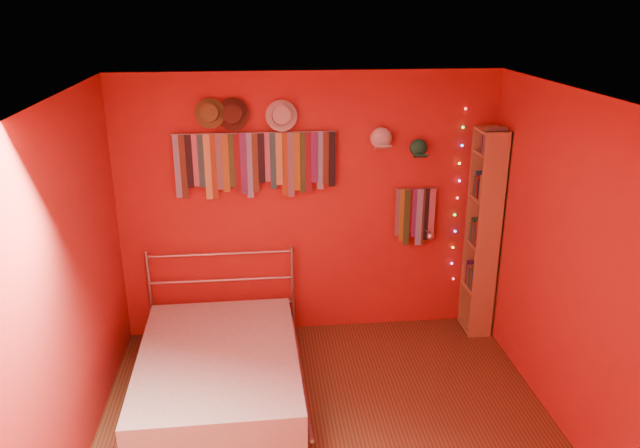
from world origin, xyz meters
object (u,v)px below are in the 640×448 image
object	(u,v)px
reading_lamp	(429,235)
bed	(219,371)
bookshelf	(487,232)
tie_rack	(255,161)

from	to	relation	value
reading_lamp	bed	size ratio (longest dim) A/B	0.15
bookshelf	tie_rack	bearing A→B (deg)	175.87
tie_rack	bookshelf	size ratio (longest dim) A/B	0.72
bookshelf	bed	world-z (taller)	bookshelf
tie_rack	reading_lamp	xyz separation A→B (m)	(1.59, -0.16, -0.71)
tie_rack	bed	xyz separation A→B (m)	(-0.35, -0.99, -1.51)
bed	tie_rack	bearing A→B (deg)	69.46
reading_lamp	bed	distance (m)	2.26
bookshelf	reading_lamp	bearing A→B (deg)	-179.96
tie_rack	reading_lamp	world-z (taller)	tie_rack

